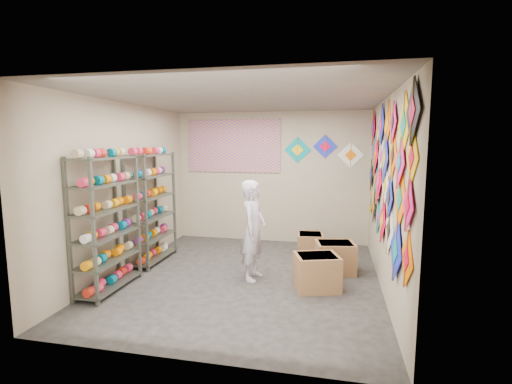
% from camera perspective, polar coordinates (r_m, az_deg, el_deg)
% --- Properties ---
extents(ground, '(4.50, 4.50, 0.00)m').
position_cam_1_polar(ground, '(5.87, -1.61, -13.03)').
color(ground, '#262421').
extents(room_walls, '(4.50, 4.50, 4.50)m').
position_cam_1_polar(room_walls, '(5.51, -1.67, 3.18)').
color(room_walls, tan).
rests_on(room_walls, ground).
extents(shelf_rack_front, '(0.40, 1.10, 1.90)m').
position_cam_1_polar(shelf_rack_front, '(5.56, -22.02, -4.57)').
color(shelf_rack_front, '#4C5147').
rests_on(shelf_rack_front, ground).
extents(shelf_rack_back, '(0.40, 1.10, 1.90)m').
position_cam_1_polar(shelf_rack_back, '(6.65, -15.77, -2.38)').
color(shelf_rack_back, '#4C5147').
rests_on(shelf_rack_back, ground).
extents(string_spools, '(0.12, 2.36, 0.12)m').
position_cam_1_polar(string_spools, '(6.08, -18.65, -2.50)').
color(string_spools, '#EB2C4F').
rests_on(string_spools, ground).
extents(kite_wall_display, '(0.06, 4.24, 2.09)m').
position_cam_1_polar(kite_wall_display, '(5.42, 19.20, 3.03)').
color(kite_wall_display, '#FF6C00').
rests_on(kite_wall_display, room_walls).
extents(back_wall_kites, '(1.58, 0.02, 0.67)m').
position_cam_1_polar(back_wall_kites, '(7.58, 10.27, 6.28)').
color(back_wall_kites, '#008E93').
rests_on(back_wall_kites, room_walls).
extents(poster, '(2.00, 0.01, 1.10)m').
position_cam_1_polar(poster, '(7.86, -3.51, 7.07)').
color(poster, '#6E4CA6').
rests_on(poster, room_walls).
extents(shopkeeper, '(0.62, 0.47, 1.52)m').
position_cam_1_polar(shopkeeper, '(5.62, -0.42, -5.89)').
color(shopkeeper, silver).
rests_on(shopkeeper, ground).
extents(carton_a, '(0.72, 0.66, 0.50)m').
position_cam_1_polar(carton_a, '(5.44, 9.33, -12.06)').
color(carton_a, '#956241').
rests_on(carton_a, ground).
extents(carton_b, '(0.68, 0.59, 0.49)m').
position_cam_1_polar(carton_b, '(6.16, 12.05, -9.81)').
color(carton_b, '#956241').
rests_on(carton_b, ground).
extents(carton_c, '(0.51, 0.55, 0.44)m').
position_cam_1_polar(carton_c, '(6.86, 8.32, -8.14)').
color(carton_c, '#956241').
rests_on(carton_c, ground).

